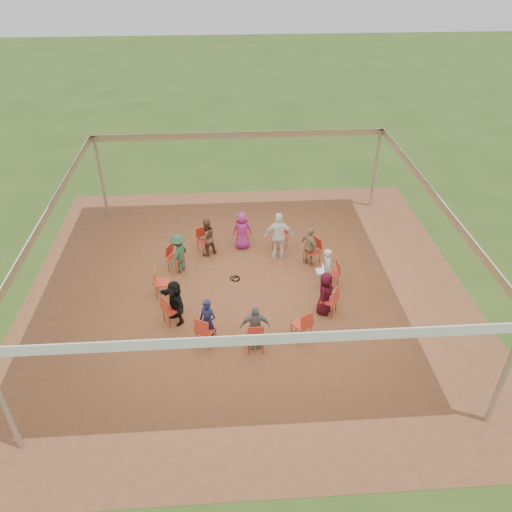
{
  "coord_description": "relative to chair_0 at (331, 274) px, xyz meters",
  "views": [
    {
      "loc": [
        -0.54,
        -11.72,
        9.15
      ],
      "look_at": [
        0.26,
        0.3,
        1.01
      ],
      "focal_mm": 35.0,
      "sensor_mm": 36.0,
      "label": 1
    }
  ],
  "objects": [
    {
      "name": "person_seated_2",
      "position": [
        -2.53,
        2.3,
        0.21
      ],
      "size": [
        0.65,
        0.37,
        1.3
      ],
      "primitive_type": "imported",
      "rotation": [
        0.0,
        0.0,
        -3.12
      ],
      "color": "#8B2379",
      "rests_on": "ground"
    },
    {
      "name": "chair_0",
      "position": [
        0.0,
        0.0,
        0.0
      ],
      "size": [
        0.45,
        0.43,
        0.9
      ],
      "primitive_type": null,
      "rotation": [
        0.0,
        0.0,
        1.59
      ],
      "color": "red",
      "rests_on": "ground"
    },
    {
      "name": "person_seated_3",
      "position": [
        -3.7,
        1.95,
        0.21
      ],
      "size": [
        0.73,
        0.64,
        1.3
      ],
      "primitive_type": "imported",
      "rotation": [
        0.0,
        0.0,
        -2.59
      ],
      "color": "brown",
      "rests_on": "ground"
    },
    {
      "name": "laptop",
      "position": [
        -0.28,
        -0.01,
        0.17
      ],
      "size": [
        0.26,
        0.32,
        0.22
      ],
      "rotation": [
        0.0,
        0.0,
        1.59
      ],
      "color": "#B7B7BC",
      "rests_on": "ground"
    },
    {
      "name": "chair_6",
      "position": [
        -4.95,
        -0.12,
        0.0
      ],
      "size": [
        0.45,
        0.43,
        0.9
      ],
      "primitive_type": null,
      "rotation": [
        0.0,
        0.0,
        -1.55
      ],
      "color": "red",
      "rests_on": "ground"
    },
    {
      "name": "ground",
      "position": [
        -2.47,
        -0.06,
        -0.45
      ],
      "size": [
        80.0,
        80.0,
        0.0
      ],
      "primitive_type": "plane",
      "color": "#2F4A17",
      "rests_on": "ground"
    },
    {
      "name": "dirt_patch",
      "position": [
        -2.47,
        -0.06,
        -0.44
      ],
      "size": [
        13.0,
        13.0,
        0.0
      ],
      "primitive_type": "plane",
      "color": "brown",
      "rests_on": "ground"
    },
    {
      "name": "person_seated_0",
      "position": [
        -0.12,
        -0.0,
        0.21
      ],
      "size": [
        0.32,
        0.48,
        1.3
      ],
      "primitive_type": "imported",
      "rotation": [
        0.0,
        0.0,
        1.59
      ],
      "color": "beige",
      "rests_on": "ground"
    },
    {
      "name": "cable_coil",
      "position": [
        -2.83,
        0.51,
        -0.43
      ],
      "size": [
        0.33,
        0.33,
        0.03
      ],
      "rotation": [
        0.0,
        0.0,
        0.07
      ],
      "color": "black",
      "rests_on": "ground"
    },
    {
      "name": "chair_3",
      "position": [
        -2.53,
        2.42,
        0.0
      ],
      "size": [
        0.43,
        0.45,
        0.9
      ],
      "primitive_type": null,
      "rotation": [
        0.0,
        0.0,
        -3.12
      ],
      "color": "red",
      "rests_on": "ground"
    },
    {
      "name": "chair_7",
      "position": [
        -4.59,
        -1.34,
        0.0
      ],
      "size": [
        0.59,
        0.59,
        0.9
      ],
      "primitive_type": null,
      "rotation": [
        0.0,
        0.0,
        -1.02
      ],
      "color": "red",
      "rests_on": "ground"
    },
    {
      "name": "chair_9",
      "position": [
        -2.42,
        -2.53,
        0.0
      ],
      "size": [
        0.43,
        0.45,
        0.9
      ],
      "primitive_type": null,
      "rotation": [
        0.0,
        0.0,
        0.02
      ],
      "color": "red",
      "rests_on": "ground"
    },
    {
      "name": "standing_person",
      "position": [
        -1.39,
        1.59,
        0.38
      ],
      "size": [
        0.97,
        0.52,
        1.64
      ],
      "primitive_type": "imported",
      "rotation": [
        0.0,
        0.0,
        3.12
      ],
      "color": "white",
      "rests_on": "ground"
    },
    {
      "name": "person_seated_6",
      "position": [
        -3.6,
        -2.12,
        0.21
      ],
      "size": [
        0.57,
        0.5,
        1.3
      ],
      "primitive_type": "imported",
      "rotation": [
        0.0,
        0.0,
        -0.5
      ],
      "color": "#1A1D41",
      "rests_on": "ground"
    },
    {
      "name": "person_seated_5",
      "position": [
        -4.48,
        -1.28,
        0.21
      ],
      "size": [
        1.02,
        1.27,
        1.3
      ],
      "primitive_type": "imported",
      "rotation": [
        0.0,
        0.0,
        -1.02
      ],
      "color": "black",
      "rests_on": "ground"
    },
    {
      "name": "chair_5",
      "position": [
        -4.64,
        1.13,
        0.0
      ],
      "size": [
        0.59,
        0.58,
        0.9
      ],
      "primitive_type": null,
      "rotation": [
        0.0,
        0.0,
        -2.07
      ],
      "color": "red",
      "rests_on": "ground"
    },
    {
      "name": "person_seated_8",
      "position": [
        -0.41,
        -1.19,
        0.21
      ],
      "size": [
        0.62,
        0.73,
        1.3
      ],
      "primitive_type": "imported",
      "rotation": [
        0.0,
        0.0,
        1.07
      ],
      "color": "#380815",
      "rests_on": "ground"
    },
    {
      "name": "person_seated_7",
      "position": [
        -2.42,
        -2.41,
        0.21
      ],
      "size": [
        0.77,
        0.41,
        1.3
      ],
      "primitive_type": "imported",
      "rotation": [
        0.0,
        0.0,
        0.02
      ],
      "color": "slate",
      "rests_on": "ground"
    },
    {
      "name": "chair_10",
      "position": [
        -1.19,
        -2.17,
        0.0
      ],
      "size": [
        0.59,
        0.59,
        0.9
      ],
      "primitive_type": null,
      "rotation": [
        0.0,
        0.0,
        0.55
      ],
      "color": "red",
      "rests_on": "ground"
    },
    {
      "name": "chair_2",
      "position": [
        -1.29,
        2.11,
        0.0
      ],
      "size": [
        0.58,
        0.59,
        0.9
      ],
      "primitive_type": null,
      "rotation": [
        0.0,
        0.0,
        2.64
      ],
      "color": "red",
      "rests_on": "ground"
    },
    {
      "name": "person_seated_4",
      "position": [
        -4.54,
        1.07,
        0.21
      ],
      "size": [
        0.77,
        0.94,
        1.3
      ],
      "primitive_type": "imported",
      "rotation": [
        0.0,
        0.0,
        -2.07
      ],
      "color": "#2A5035",
      "rests_on": "ground"
    },
    {
      "name": "chair_1",
      "position": [
        -0.36,
        1.23,
        0.0
      ],
      "size": [
        0.59,
        0.59,
        0.9
      ],
      "primitive_type": null,
      "rotation": [
        0.0,
        0.0,
        2.12
      ],
      "color": "red",
      "rests_on": "ground"
    },
    {
      "name": "chair_11",
      "position": [
        -0.3,
        -1.24,
        0.0
      ],
      "size": [
        0.59,
        0.58,
        0.9
      ],
      "primitive_type": null,
      "rotation": [
        0.0,
        0.0,
        1.07
      ],
      "color": "red",
      "rests_on": "ground"
    },
    {
      "name": "chair_4",
      "position": [
        -3.76,
        2.06,
        0.0
      ],
      "size": [
        0.59,
        0.59,
        0.9
      ],
      "primitive_type": null,
      "rotation": [
        0.0,
        0.0,
        -2.59
      ],
      "color": "red",
      "rests_on": "ground"
    },
    {
      "name": "person_seated_1",
      "position": [
        -0.46,
        1.17,
        0.21
      ],
      "size": [
        0.73,
        0.86,
        1.3
      ],
      "primitive_type": "imported",
      "rotation": [
        0.0,
        0.0,
        2.12
      ],
      "color": "#968560",
      "rests_on": "ground"
    },
    {
      "name": "tent",
      "position": [
        -2.47,
        -0.06,
        1.92
      ],
      "size": [
        10.33,
        10.33,
        3.0
      ],
      "color": "#B2B2B7",
      "rests_on": "ground"
    },
    {
      "name": "chair_8",
      "position": [
        -3.66,
        -2.23,
        0.0
      ],
      "size": [
        0.58,
        0.59,
        0.9
      ],
      "primitive_type": null,
      "rotation": [
        0.0,
        0.0,
        -0.5
      ],
      "color": "red",
      "rests_on": "ground"
    }
  ]
}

